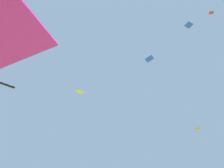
% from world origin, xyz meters
% --- Properties ---
extents(distant_kite_blue_far_center, '(1.01, 1.03, 0.36)m').
position_xyz_m(distant_kite_blue_far_center, '(-2.08, 12.67, 11.99)').
color(distant_kite_blue_far_center, blue).
extents(distant_kite_blue_low_left, '(0.48, 0.48, 0.16)m').
position_xyz_m(distant_kite_blue_low_left, '(1.90, 9.11, 10.79)').
color(distant_kite_blue_low_left, blue).
extents(distant_kite_yellow_overhead_distant, '(1.24, 1.25, 0.32)m').
position_xyz_m(distant_kite_yellow_overhead_distant, '(-11.43, 14.09, 11.68)').
color(distant_kite_yellow_overhead_distant, yellow).
extents(distant_kite_orange_high_left, '(1.04, 1.04, 0.23)m').
position_xyz_m(distant_kite_orange_high_left, '(-1.06, 31.57, 10.12)').
color(distant_kite_orange_high_left, orange).
extents(distant_kite_red_high_right, '(0.69, 0.69, 0.12)m').
position_xyz_m(distant_kite_red_high_right, '(4.71, 17.95, 19.90)').
color(distant_kite_red_high_right, red).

